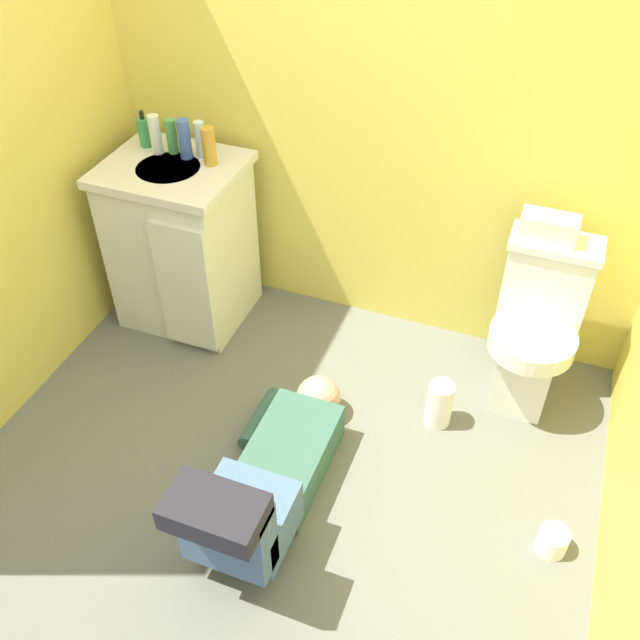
{
  "coord_description": "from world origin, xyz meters",
  "views": [
    {
      "loc": [
        0.76,
        -1.62,
        2.32
      ],
      "look_at": [
        -0.0,
        0.37,
        0.45
      ],
      "focal_mm": 39.42,
      "sensor_mm": 36.0,
      "label": 1
    }
  ],
  "objects_px": {
    "faucet": "(185,141)",
    "paper_towel_roll": "(439,404)",
    "bottle_white": "(155,134)",
    "toilet_paper_roll": "(553,541)",
    "tissue_box": "(549,227)",
    "bottle_amber": "(209,146)",
    "bottle_green": "(172,136)",
    "soap_dispenser": "(145,132)",
    "bottle_blue": "(185,139)",
    "bottle_clear": "(200,140)",
    "toilet": "(535,328)",
    "vanity_cabinet": "(182,243)",
    "person_plumber": "(267,478)"
  },
  "relations": [
    {
      "from": "vanity_cabinet",
      "to": "bottle_blue",
      "type": "distance_m",
      "value": 0.5
    },
    {
      "from": "person_plumber",
      "to": "toilet_paper_roll",
      "type": "distance_m",
      "value": 1.06
    },
    {
      "from": "bottle_white",
      "to": "toilet_paper_roll",
      "type": "bearing_deg",
      "value": -22.3
    },
    {
      "from": "tissue_box",
      "to": "faucet",
      "type": "bearing_deg",
      "value": 179.54
    },
    {
      "from": "bottle_green",
      "to": "person_plumber",
      "type": "bearing_deg",
      "value": -49.55
    },
    {
      "from": "faucet",
      "to": "bottle_white",
      "type": "distance_m",
      "value": 0.13
    },
    {
      "from": "bottle_blue",
      "to": "tissue_box",
      "type": "bearing_deg",
      "value": 1.39
    },
    {
      "from": "bottle_amber",
      "to": "faucet",
      "type": "bearing_deg",
      "value": 157.43
    },
    {
      "from": "bottle_white",
      "to": "toilet_paper_roll",
      "type": "relative_size",
      "value": 1.59
    },
    {
      "from": "toilet",
      "to": "soap_dispenser",
      "type": "relative_size",
      "value": 4.52
    },
    {
      "from": "bottle_white",
      "to": "bottle_blue",
      "type": "xyz_separation_m",
      "value": [
        0.14,
        0.01,
        0.0
      ]
    },
    {
      "from": "toilet",
      "to": "paper_towel_roll",
      "type": "distance_m",
      "value": 0.51
    },
    {
      "from": "vanity_cabinet",
      "to": "faucet",
      "type": "height_order",
      "value": "faucet"
    },
    {
      "from": "vanity_cabinet",
      "to": "person_plumber",
      "type": "bearing_deg",
      "value": -47.74
    },
    {
      "from": "toilet_paper_roll",
      "to": "bottle_amber",
      "type": "bearing_deg",
      "value": 154.88
    },
    {
      "from": "bottle_green",
      "to": "paper_towel_roll",
      "type": "bearing_deg",
      "value": -15.79
    },
    {
      "from": "toilet_paper_roll",
      "to": "bottle_white",
      "type": "bearing_deg",
      "value": 157.7
    },
    {
      "from": "bottle_clear",
      "to": "toilet_paper_roll",
      "type": "xyz_separation_m",
      "value": [
        1.78,
        -0.85,
        -0.85
      ]
    },
    {
      "from": "bottle_white",
      "to": "bottle_green",
      "type": "distance_m",
      "value": 0.07
    },
    {
      "from": "faucet",
      "to": "bottle_clear",
      "type": "distance_m",
      "value": 0.1
    },
    {
      "from": "bottle_white",
      "to": "bottle_amber",
      "type": "bearing_deg",
      "value": -1.96
    },
    {
      "from": "soap_dispenser",
      "to": "person_plumber",
      "type": "bearing_deg",
      "value": -45.47
    },
    {
      "from": "toilet_paper_roll",
      "to": "vanity_cabinet",
      "type": "bearing_deg",
      "value": 158.83
    },
    {
      "from": "toilet",
      "to": "person_plumber",
      "type": "height_order",
      "value": "toilet"
    },
    {
      "from": "soap_dispenser",
      "to": "toilet_paper_roll",
      "type": "relative_size",
      "value": 1.51
    },
    {
      "from": "bottle_white",
      "to": "bottle_green",
      "type": "bearing_deg",
      "value": 22.85
    },
    {
      "from": "vanity_cabinet",
      "to": "bottle_amber",
      "type": "height_order",
      "value": "bottle_amber"
    },
    {
      "from": "bottle_clear",
      "to": "toilet_paper_roll",
      "type": "distance_m",
      "value": 2.15
    },
    {
      "from": "person_plumber",
      "to": "bottle_clear",
      "type": "xyz_separation_m",
      "value": [
        -0.75,
        1.05,
        0.73
      ]
    },
    {
      "from": "tissue_box",
      "to": "toilet_paper_roll",
      "type": "bearing_deg",
      "value": -72.07
    },
    {
      "from": "vanity_cabinet",
      "to": "faucet",
      "type": "distance_m",
      "value": 0.47
    },
    {
      "from": "person_plumber",
      "to": "bottle_amber",
      "type": "bearing_deg",
      "value": 124.23
    },
    {
      "from": "soap_dispenser",
      "to": "bottle_blue",
      "type": "distance_m",
      "value": 0.23
    },
    {
      "from": "toilet",
      "to": "soap_dispenser",
      "type": "xyz_separation_m",
      "value": [
        -1.83,
        0.08,
        0.52
      ]
    },
    {
      "from": "bottle_clear",
      "to": "bottle_white",
      "type": "bearing_deg",
      "value": -169.76
    },
    {
      "from": "bottle_clear",
      "to": "paper_towel_roll",
      "type": "bearing_deg",
      "value": -17.81
    },
    {
      "from": "vanity_cabinet",
      "to": "person_plumber",
      "type": "distance_m",
      "value": 1.27
    },
    {
      "from": "bottle_white",
      "to": "tissue_box",
      "type": "bearing_deg",
      "value": 1.51
    },
    {
      "from": "faucet",
      "to": "tissue_box",
      "type": "distance_m",
      "value": 1.6
    },
    {
      "from": "person_plumber",
      "to": "soap_dispenser",
      "type": "relative_size",
      "value": 6.42
    },
    {
      "from": "faucet",
      "to": "paper_towel_roll",
      "type": "xyz_separation_m",
      "value": [
        1.34,
        -0.42,
        -0.76
      ]
    },
    {
      "from": "bottle_white",
      "to": "vanity_cabinet",
      "type": "bearing_deg",
      "value": -38.56
    },
    {
      "from": "toilet",
      "to": "bottle_white",
      "type": "distance_m",
      "value": 1.83
    },
    {
      "from": "soap_dispenser",
      "to": "bottle_clear",
      "type": "distance_m",
      "value": 0.28
    },
    {
      "from": "faucet",
      "to": "bottle_amber",
      "type": "distance_m",
      "value": 0.18
    },
    {
      "from": "faucet",
      "to": "bottle_amber",
      "type": "height_order",
      "value": "bottle_amber"
    },
    {
      "from": "toilet",
      "to": "bottle_green",
      "type": "bearing_deg",
      "value": 177.53
    },
    {
      "from": "tissue_box",
      "to": "person_plumber",
      "type": "bearing_deg",
      "value": -125.46
    },
    {
      "from": "vanity_cabinet",
      "to": "bottle_green",
      "type": "relative_size",
      "value": 5.31
    },
    {
      "from": "bottle_amber",
      "to": "bottle_blue",
      "type": "bearing_deg",
      "value": 172.82
    }
  ]
}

